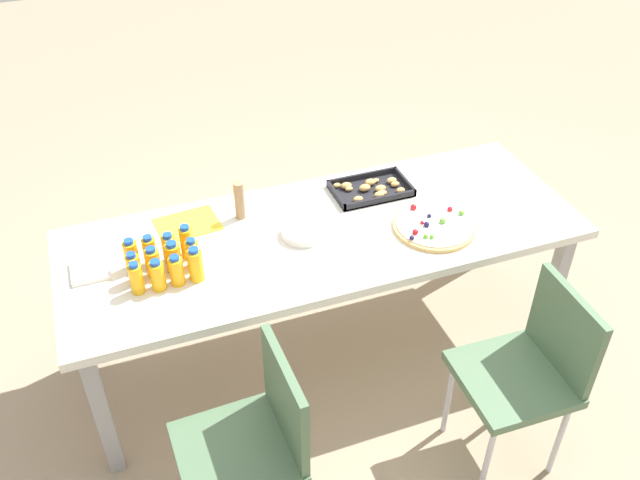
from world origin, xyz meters
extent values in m
plane|color=gray|center=(0.00, 0.00, 0.00)|extent=(12.00, 12.00, 0.00)
cube|color=silver|center=(0.00, 0.00, 0.71)|extent=(2.21, 0.81, 0.04)
cube|color=#99999E|center=(-1.03, -0.32, 0.34)|extent=(0.06, 0.06, 0.69)
cube|color=#99999E|center=(1.03, -0.32, 0.34)|extent=(0.06, 0.06, 0.69)
cube|color=#99999E|center=(-1.03, 0.32, 0.34)|extent=(0.06, 0.06, 0.69)
cube|color=#99999E|center=(1.03, 0.32, 0.34)|extent=(0.06, 0.06, 0.69)
cube|color=#4C6B4C|center=(0.48, -0.79, 0.45)|extent=(0.41, 0.41, 0.04)
cube|color=#4C6B4C|center=(0.66, -0.80, 0.64)|extent=(0.04, 0.38, 0.38)
cylinder|color=silver|center=(0.31, -0.95, 0.21)|extent=(0.02, 0.02, 0.41)
cylinder|color=silver|center=(0.32, -0.63, 0.21)|extent=(0.02, 0.02, 0.41)
cylinder|color=silver|center=(0.63, -0.96, 0.21)|extent=(0.02, 0.02, 0.41)
cylinder|color=silver|center=(0.64, -0.64, 0.21)|extent=(0.02, 0.02, 0.41)
cube|color=#4C6B4C|center=(-0.60, -0.75, 0.45)|extent=(0.41, 0.41, 0.04)
cube|color=#4C6B4C|center=(-0.41, -0.75, 0.64)|extent=(0.04, 0.38, 0.38)
cylinder|color=silver|center=(-0.76, -0.60, 0.21)|extent=(0.02, 0.02, 0.41)
cylinder|color=silver|center=(-0.45, -0.59, 0.21)|extent=(0.02, 0.02, 0.41)
cylinder|color=#F9AC14|center=(-0.80, -0.12, 0.79)|extent=(0.05, 0.05, 0.12)
cylinder|color=blue|center=(-0.80, -0.12, 0.86)|extent=(0.03, 0.03, 0.02)
cylinder|color=#FAAD14|center=(-0.72, -0.13, 0.78)|extent=(0.06, 0.06, 0.12)
cylinder|color=blue|center=(-0.72, -0.13, 0.85)|extent=(0.04, 0.04, 0.02)
cylinder|color=#FAAC14|center=(-0.65, -0.12, 0.78)|extent=(0.06, 0.06, 0.12)
cylinder|color=blue|center=(-0.65, -0.12, 0.85)|extent=(0.04, 0.04, 0.02)
cylinder|color=#FAAE14|center=(-0.57, -0.12, 0.79)|extent=(0.06, 0.06, 0.13)
cylinder|color=blue|center=(-0.57, -0.12, 0.87)|extent=(0.04, 0.04, 0.02)
cylinder|color=#FAAC14|center=(-0.80, -0.05, 0.79)|extent=(0.05, 0.05, 0.12)
cylinder|color=blue|center=(-0.80, -0.05, 0.85)|extent=(0.03, 0.03, 0.02)
cylinder|color=#F9AE14|center=(-0.72, -0.05, 0.79)|extent=(0.06, 0.06, 0.12)
cylinder|color=blue|center=(-0.72, -0.05, 0.85)|extent=(0.04, 0.04, 0.02)
cylinder|color=#FAAC14|center=(-0.64, -0.04, 0.79)|extent=(0.06, 0.06, 0.12)
cylinder|color=blue|center=(-0.64, -0.04, 0.86)|extent=(0.04, 0.04, 0.02)
cylinder|color=#FAAC14|center=(-0.57, -0.05, 0.79)|extent=(0.05, 0.05, 0.12)
cylinder|color=blue|center=(-0.57, -0.05, 0.85)|extent=(0.03, 0.03, 0.02)
cylinder|color=#F9AC14|center=(-0.79, 0.03, 0.79)|extent=(0.06, 0.06, 0.12)
cylinder|color=blue|center=(-0.79, 0.03, 0.86)|extent=(0.04, 0.04, 0.02)
cylinder|color=#F9AC14|center=(-0.72, 0.03, 0.79)|extent=(0.05, 0.05, 0.12)
cylinder|color=blue|center=(-0.72, 0.03, 0.86)|extent=(0.03, 0.03, 0.02)
cylinder|color=#F9AC14|center=(-0.65, 0.02, 0.78)|extent=(0.06, 0.06, 0.12)
cylinder|color=blue|center=(-0.65, 0.02, 0.85)|extent=(0.04, 0.04, 0.02)
cylinder|color=#FAAD14|center=(-0.57, 0.03, 0.79)|extent=(0.06, 0.06, 0.13)
cylinder|color=blue|center=(-0.57, 0.03, 0.87)|extent=(0.04, 0.04, 0.02)
cylinder|color=tan|center=(0.45, -0.15, 0.73)|extent=(0.35, 0.35, 0.02)
cylinder|color=white|center=(0.45, -0.15, 0.75)|extent=(0.33, 0.33, 0.01)
sphere|color=#66B238|center=(0.37, -0.22, 0.76)|extent=(0.02, 0.02, 0.02)
sphere|color=red|center=(0.41, -0.02, 0.76)|extent=(0.03, 0.03, 0.03)
sphere|color=#66B238|center=(0.41, -0.15, 0.76)|extent=(0.02, 0.02, 0.02)
sphere|color=#66B238|center=(0.39, -0.23, 0.76)|extent=(0.02, 0.02, 0.02)
sphere|color=#66B238|center=(0.49, -0.15, 0.75)|extent=(0.02, 0.02, 0.02)
sphere|color=#1E1947|center=(0.41, -0.15, 0.76)|extent=(0.03, 0.03, 0.03)
sphere|color=#66B238|center=(0.59, -0.13, 0.76)|extent=(0.02, 0.02, 0.02)
sphere|color=#1E1947|center=(0.45, -0.09, 0.76)|extent=(0.02, 0.02, 0.02)
sphere|color=#1E1947|center=(0.31, -0.21, 0.76)|extent=(0.02, 0.02, 0.02)
sphere|color=red|center=(0.56, -0.08, 0.76)|extent=(0.02, 0.02, 0.02)
sphere|color=red|center=(0.40, -0.13, 0.75)|extent=(0.02, 0.02, 0.02)
sphere|color=#66B238|center=(0.49, -0.15, 0.76)|extent=(0.03, 0.03, 0.03)
sphere|color=red|center=(0.34, -0.18, 0.76)|extent=(0.03, 0.03, 0.03)
cube|color=black|center=(0.31, 0.21, 0.73)|extent=(0.36, 0.22, 0.01)
cube|color=black|center=(0.31, 0.10, 0.74)|extent=(0.36, 0.01, 0.03)
cube|color=black|center=(0.31, 0.31, 0.74)|extent=(0.36, 0.01, 0.03)
cube|color=black|center=(0.14, 0.21, 0.74)|extent=(0.01, 0.22, 0.03)
cube|color=black|center=(0.48, 0.21, 0.74)|extent=(0.01, 0.22, 0.03)
ellipsoid|color=tan|center=(0.42, 0.23, 0.75)|extent=(0.05, 0.03, 0.03)
ellipsoid|color=tan|center=(0.21, 0.26, 0.75)|extent=(0.05, 0.04, 0.03)
ellipsoid|color=tan|center=(0.28, 0.21, 0.75)|extent=(0.05, 0.04, 0.03)
ellipsoid|color=tan|center=(0.43, 0.20, 0.75)|extent=(0.04, 0.03, 0.02)
ellipsoid|color=tan|center=(0.36, 0.26, 0.74)|extent=(0.03, 0.02, 0.02)
ellipsoid|color=tan|center=(0.32, 0.14, 0.75)|extent=(0.05, 0.03, 0.03)
ellipsoid|color=tan|center=(0.17, 0.28, 0.74)|extent=(0.04, 0.03, 0.02)
ellipsoid|color=tan|center=(0.34, 0.15, 0.75)|extent=(0.05, 0.03, 0.03)
ellipsoid|color=tan|center=(0.22, 0.14, 0.75)|extent=(0.05, 0.03, 0.03)
ellipsoid|color=tan|center=(0.21, 0.24, 0.74)|extent=(0.04, 0.03, 0.02)
ellipsoid|color=tan|center=(0.35, 0.18, 0.75)|extent=(0.05, 0.04, 0.03)
ellipsoid|color=tan|center=(0.43, 0.14, 0.75)|extent=(0.04, 0.03, 0.02)
ellipsoid|color=tan|center=(0.32, 0.25, 0.75)|extent=(0.05, 0.04, 0.03)
cylinder|color=silver|center=(-0.09, 0.00, 0.73)|extent=(0.19, 0.19, 0.00)
cylinder|color=silver|center=(-0.09, 0.00, 0.73)|extent=(0.19, 0.19, 0.00)
cylinder|color=silver|center=(-0.09, 0.00, 0.74)|extent=(0.19, 0.19, 0.00)
cylinder|color=silver|center=(-0.09, 0.00, 0.74)|extent=(0.19, 0.19, 0.00)
cylinder|color=silver|center=(-0.09, 0.00, 0.75)|extent=(0.19, 0.19, 0.00)
cylinder|color=silver|center=(-0.09, 0.00, 0.75)|extent=(0.19, 0.19, 0.00)
cylinder|color=silver|center=(-0.09, 0.00, 0.76)|extent=(0.19, 0.19, 0.00)
cube|color=white|center=(-0.96, 0.06, 0.73)|extent=(0.15, 0.15, 0.02)
cylinder|color=#9E7A56|center=(-0.31, 0.22, 0.81)|extent=(0.04, 0.04, 0.18)
cube|color=yellow|center=(-0.54, 0.24, 0.73)|extent=(0.28, 0.22, 0.01)
camera|label=1|loc=(-0.81, -2.17, 2.46)|focal=38.11mm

